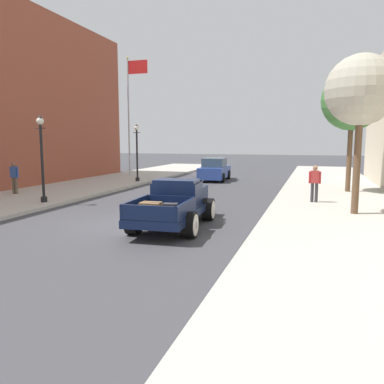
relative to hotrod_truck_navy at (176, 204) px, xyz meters
name	(u,v)px	position (x,y,z in m)	size (l,w,h in m)	color
ground_plane	(124,224)	(-1.78, -0.47, -0.75)	(140.00, 140.00, 0.00)	#3D3D42
sidewalk_right	(348,238)	(5.47, -0.47, -0.68)	(5.50, 64.00, 0.15)	#B7B2A8
hotrod_truck_navy	(176,204)	(0.00, 0.00, 0.00)	(2.37, 5.01, 1.58)	#0F1938
car_background_blue	(215,170)	(-2.48, 15.06, 0.01)	(2.07, 4.40, 1.65)	#284293
pedestrian_sidewalk_left	(14,176)	(-10.29, 3.85, 0.33)	(0.53, 0.22, 1.65)	brown
pedestrian_sidewalk_right	(315,181)	(4.51, 5.73, 0.33)	(0.53, 0.22, 1.65)	#333338
street_lamp_near	(42,152)	(-7.09, 2.08, 1.63)	(0.50, 0.32, 3.85)	black
street_lamp_far	(137,148)	(-7.03, 11.60, 1.63)	(0.50, 0.32, 3.85)	black
flagpole	(131,104)	(-9.37, 15.55, 5.02)	(1.74, 0.16, 9.16)	#B2B2B7
street_tree_nearest	(361,91)	(5.98, 3.32, 3.93)	(2.58, 2.58, 5.86)	brown
street_tree_second	(352,100)	(6.24, 10.15, 4.25)	(3.19, 3.19, 6.47)	brown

